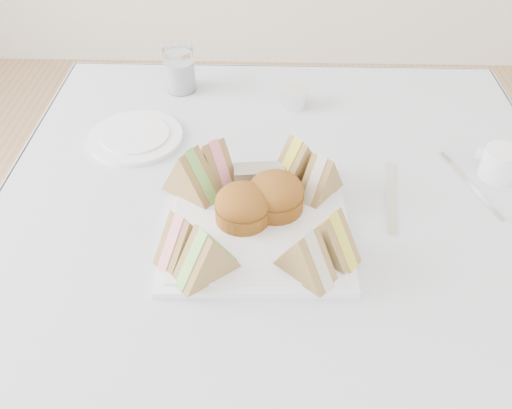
{
  "coord_description": "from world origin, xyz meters",
  "views": [
    {
      "loc": [
        -0.03,
        -0.71,
        1.37
      ],
      "look_at": [
        -0.04,
        -0.06,
        0.8
      ],
      "focal_mm": 38.0,
      "sensor_mm": 36.0,
      "label": 1
    }
  ],
  "objects_px": {
    "serving_plate": "(256,224)",
    "creamer_jug": "(500,163)",
    "table": "(277,330)",
    "water_glass": "(180,70)"
  },
  "relations": [
    {
      "from": "serving_plate",
      "to": "creamer_jug",
      "type": "distance_m",
      "value": 0.47
    },
    {
      "from": "water_glass",
      "to": "creamer_jug",
      "type": "relative_size",
      "value": 1.51
    },
    {
      "from": "creamer_jug",
      "to": "table",
      "type": "bearing_deg",
      "value": -143.86
    },
    {
      "from": "table",
      "to": "water_glass",
      "type": "height_order",
      "value": "water_glass"
    },
    {
      "from": "serving_plate",
      "to": "water_glass",
      "type": "height_order",
      "value": "water_glass"
    },
    {
      "from": "table",
      "to": "water_glass",
      "type": "xyz_separation_m",
      "value": [
        -0.23,
        0.39,
        0.43
      ]
    },
    {
      "from": "table",
      "to": "serving_plate",
      "type": "relative_size",
      "value": 2.96
    },
    {
      "from": "water_glass",
      "to": "creamer_jug",
      "type": "distance_m",
      "value": 0.69
    },
    {
      "from": "table",
      "to": "serving_plate",
      "type": "distance_m",
      "value": 0.39
    },
    {
      "from": "serving_plate",
      "to": "water_glass",
      "type": "xyz_separation_m",
      "value": [
        -0.18,
        0.45,
        0.04
      ]
    }
  ]
}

